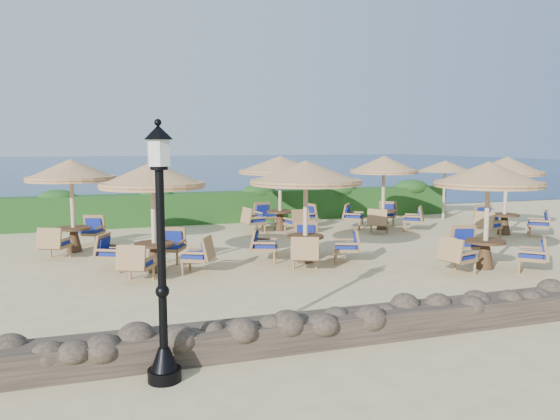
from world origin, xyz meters
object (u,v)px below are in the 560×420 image
Objects in this scene: cafe_set_1 at (306,192)px; cafe_set_4 at (280,178)px; cafe_set_6 at (506,182)px; lamp_post at (162,264)px; cafe_set_5 at (384,182)px; cafe_set_2 at (488,194)px; cafe_set_0 at (153,200)px; cafe_set_3 at (71,184)px; extra_parasol at (445,166)px.

cafe_set_1 and cafe_set_4 have the same top height.
cafe_set_6 is (7.99, 1.95, -0.05)m from cafe_set_1.
lamp_post reaches higher than cafe_set_5.
cafe_set_6 is at bearing 45.11° from cafe_set_2.
cafe_set_0 and cafe_set_1 have the same top height.
cafe_set_0 is at bearing 85.69° from lamp_post.
cafe_set_3 and cafe_set_5 have the same top height.
lamp_post is 13.70m from cafe_set_5.
cafe_set_4 is at bearing 15.09° from cafe_set_3.
cafe_set_2 is at bearing -68.04° from cafe_set_4.
cafe_set_0 is 3.79m from cafe_set_3.
cafe_set_2 is at bearing -118.54° from extra_parasol.
cafe_set_0 is (0.47, 6.28, 0.19)m from lamp_post.
cafe_set_1 is 6.27m from cafe_set_5.
lamp_post is 1.38× the size of extra_parasol.
cafe_set_1 is 5.32m from cafe_set_4.
cafe_set_0 is 1.06× the size of cafe_set_5.
cafe_set_3 and cafe_set_4 have the same top height.
cafe_set_5 is (8.45, 4.11, -0.02)m from cafe_set_0.
cafe_set_6 reaches higher than extra_parasol.
lamp_post is 1.20× the size of cafe_set_2.
cafe_set_4 is (1.03, 5.22, 0.02)m from cafe_set_1.
cafe_set_6 is at bearing 13.73° from cafe_set_1.
cafe_set_2 is at bearing -29.18° from cafe_set_3.
cafe_set_3 is (-1.48, 9.53, 0.39)m from lamp_post.
lamp_post is 1.25× the size of cafe_set_5.
lamp_post is at bearing -125.06° from cafe_set_1.
cafe_set_1 and cafe_set_6 have the same top height.
cafe_set_1 is (4.31, 6.15, 0.30)m from lamp_post.
cafe_set_5 is at bearing 25.91° from cafe_set_0.
cafe_set_4 and cafe_set_6 have the same top height.
cafe_set_2 is at bearing -27.61° from cafe_set_1.
cafe_set_2 is (3.97, -2.08, 0.02)m from cafe_set_1.
cafe_set_3 is at bearing 174.09° from cafe_set_6.
cafe_set_5 is at bearing 84.24° from cafe_set_2.
cafe_set_1 is at bearing -137.37° from cafe_set_5.
cafe_set_4 is 1.12× the size of cafe_set_5.
cafe_set_0 is (-12.13, -5.72, -0.43)m from extra_parasol.
cafe_set_0 and cafe_set_4 have the same top height.
cafe_set_0 is at bearing 164.17° from cafe_set_2.
cafe_set_5 is at bearing -15.27° from cafe_set_4.
lamp_post is 1.18× the size of cafe_set_0.
cafe_set_4 is at bearing 164.73° from cafe_set_5.
cafe_set_1 is (-8.29, -5.85, -0.32)m from extra_parasol.
cafe_set_2 is 1.04× the size of cafe_set_5.
cafe_set_0 is at bearing -58.86° from cafe_set_3.
extra_parasol is 0.91× the size of cafe_set_5.
cafe_set_0 and cafe_set_2 have the same top height.
cafe_set_4 is at bearing 154.83° from cafe_set_6.
extra_parasol is 0.87× the size of cafe_set_2.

